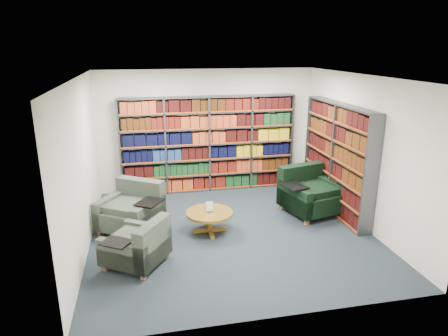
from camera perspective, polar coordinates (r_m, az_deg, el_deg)
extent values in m
cube|color=black|center=(7.48, 0.95, -9.08)|extent=(5.00, 5.00, 0.01)
cube|color=white|center=(6.73, 1.07, 12.91)|extent=(5.00, 5.00, 0.01)
cube|color=silver|center=(9.37, -2.39, 5.41)|extent=(5.00, 0.01, 2.80)
cube|color=silver|center=(4.71, 7.78, -6.83)|extent=(5.00, 0.01, 2.80)
cube|color=silver|center=(6.89, -19.76, 0.10)|extent=(0.01, 5.00, 2.80)
cube|color=silver|center=(7.90, 19.03, 2.26)|extent=(0.01, 5.00, 2.80)
cube|color=#47494F|center=(9.28, -2.19, 3.39)|extent=(4.00, 0.28, 2.20)
cube|color=silver|center=(9.40, -2.33, 3.58)|extent=(4.00, 0.02, 2.20)
cube|color=#D84C0A|center=(9.15, -2.06, 3.20)|extent=(4.00, 0.01, 2.20)
cube|color=#54130B|center=(9.54, -2.13, -2.00)|extent=(3.88, 0.21, 0.29)
cube|color=black|center=(9.42, -2.16, 0.11)|extent=(3.88, 0.21, 0.29)
cube|color=black|center=(9.32, -2.18, 2.27)|extent=(3.88, 0.21, 0.29)
cube|color=black|center=(9.24, -2.21, 4.47)|extent=(3.88, 0.21, 0.29)
cube|color=#3F1D09|center=(9.16, -2.23, 6.70)|extent=(3.88, 0.21, 0.29)
cube|color=#A53B1B|center=(9.10, -2.26, 8.97)|extent=(3.88, 0.21, 0.29)
cube|color=#47494F|center=(8.40, 15.83, 1.28)|extent=(0.28, 2.50, 2.20)
cube|color=silver|center=(8.46, 16.61, 1.33)|extent=(0.02, 2.50, 2.20)
cube|color=#D84C0A|center=(8.34, 15.04, 1.24)|extent=(0.02, 2.50, 2.20)
cube|color=#3F1D09|center=(8.69, 15.34, -4.58)|extent=(0.21, 2.38, 0.29)
cube|color=black|center=(8.56, 15.53, -2.29)|extent=(0.21, 2.38, 0.29)
cube|color=black|center=(8.45, 15.73, 0.05)|extent=(0.21, 2.38, 0.29)
cube|color=black|center=(8.36, 15.93, 2.46)|extent=(0.21, 2.38, 0.29)
cube|color=#3F1D09|center=(8.28, 16.13, 4.91)|extent=(0.21, 2.38, 0.29)
cube|color=black|center=(8.21, 16.34, 7.41)|extent=(0.21, 2.38, 0.29)
cube|color=#0A1D31|center=(7.62, -13.21, -6.70)|extent=(1.34, 1.34, 0.34)
cube|color=#0A1D31|center=(7.82, -11.76, -4.26)|extent=(0.93, 0.71, 0.77)
cube|color=#0A1D31|center=(7.82, -15.74, -5.60)|extent=(0.66, 0.89, 0.52)
cube|color=#0A1D31|center=(7.37, -10.63, -6.63)|extent=(0.66, 0.89, 0.52)
cube|color=black|center=(7.20, -10.61, -4.82)|extent=(0.57, 0.60, 0.03)
cube|color=brown|center=(7.65, -17.28, -8.80)|extent=(0.10, 0.10, 0.11)
cube|color=brown|center=(7.21, -12.25, -10.04)|extent=(0.10, 0.10, 0.11)
cube|color=brown|center=(8.22, -13.84, -6.66)|extent=(0.10, 0.10, 0.11)
cube|color=brown|center=(7.81, -9.02, -7.65)|extent=(0.10, 0.10, 0.11)
cube|color=black|center=(8.34, 12.36, -4.40)|extent=(1.24, 1.24, 0.36)
cube|color=black|center=(8.56, 10.83, -2.13)|extent=(1.05, 0.47, 0.82)
cube|color=black|center=(8.06, 9.98, -4.33)|extent=(0.40, 1.03, 0.54)
cube|color=black|center=(8.57, 14.68, -3.33)|extent=(0.40, 1.03, 0.54)
cube|color=black|center=(7.89, 9.99, -2.54)|extent=(0.50, 0.58, 0.03)
cube|color=brown|center=(7.89, 11.71, -7.52)|extent=(0.10, 0.10, 0.11)
cube|color=brown|center=(8.40, 16.30, -6.33)|extent=(0.10, 0.10, 0.11)
cube|color=brown|center=(8.51, 8.28, -5.47)|extent=(0.10, 0.10, 0.11)
cube|color=brown|center=(8.98, 12.75, -4.49)|extent=(0.10, 0.10, 0.11)
cube|color=#0A1D31|center=(6.51, -12.48, -11.35)|extent=(1.16, 1.16, 0.30)
cube|color=#0A1D31|center=(6.26, -10.08, -10.48)|extent=(0.61, 0.80, 0.67)
cube|color=#0A1D31|center=(6.73, -10.85, -9.52)|extent=(0.77, 0.57, 0.45)
cube|color=#0A1D31|center=(6.22, -14.36, -12.12)|extent=(0.77, 0.57, 0.45)
cube|color=black|center=(6.10, -15.14, -10.23)|extent=(0.51, 0.49, 0.02)
cube|color=brown|center=(7.02, -13.18, -10.97)|extent=(0.09, 0.09, 0.09)
cube|color=brown|center=(6.55, -16.65, -13.45)|extent=(0.09, 0.09, 0.09)
cube|color=brown|center=(6.69, -8.21, -12.17)|extent=(0.09, 0.09, 0.09)
cube|color=brown|center=(6.19, -11.44, -14.96)|extent=(0.09, 0.09, 0.09)
cylinder|color=brown|center=(7.31, -2.09, -6.44)|extent=(0.85, 0.85, 0.05)
cylinder|color=brown|center=(7.38, -2.08, -7.79)|extent=(0.11, 0.11, 0.34)
cube|color=brown|center=(7.45, -2.06, -8.85)|extent=(0.62, 0.08, 0.06)
cube|color=brown|center=(7.45, -2.06, -8.85)|extent=(0.08, 0.62, 0.06)
cube|color=black|center=(7.30, -2.09, -6.24)|extent=(0.09, 0.05, 0.01)
cube|color=white|center=(7.26, -2.10, -5.51)|extent=(0.13, 0.01, 0.19)
cube|color=#145926|center=(7.26, -2.11, -5.49)|extent=(0.15, 0.00, 0.20)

